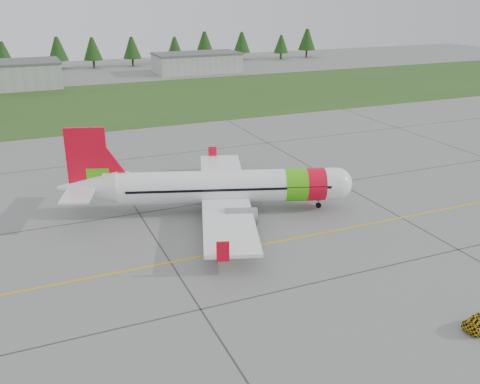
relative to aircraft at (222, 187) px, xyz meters
name	(u,v)px	position (x,y,z in m)	size (l,w,h in m)	color
ground	(368,271)	(6.55, -17.22, -2.72)	(320.00, 320.00, 0.00)	gray
aircraft	(222,187)	(0.00, 0.00, 0.00)	(30.14, 28.58, 9.44)	white
grass_strip	(142,100)	(6.55, 64.78, -2.71)	(320.00, 50.00, 0.03)	#30561E
taxi_guideline	(319,234)	(6.55, -9.22, -2.71)	(120.00, 0.25, 0.02)	gold
hangar_east	(197,63)	(31.55, 100.78, -0.12)	(24.00, 12.00, 5.20)	#A8A8A3
treeline	(97,52)	(6.55, 120.78, 2.28)	(160.00, 8.00, 10.00)	#1C3F14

